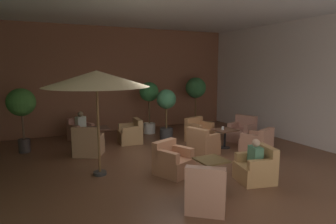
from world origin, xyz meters
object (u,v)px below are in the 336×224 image
object	(u,v)px
potted_tree_right_corner	(21,106)
iced_drink_cup	(223,128)
armchair_mid_center_east	(206,193)
potted_tree_left_corner	(196,91)
armchair_mid_center_north	(173,162)
patron_by_window	(81,121)
armchair_front_left_south	(203,144)
potted_tree_mid_right	(166,106)
patio_umbrella_tall_red	(97,79)
armchair_front_left_north	(242,132)
armchair_front_right_south	(131,134)
patron_blue_shirt	(255,153)
armchair_mid_center_south	(256,169)
armchair_front_right_east	(88,145)
armchair_front_right_north	(81,132)
armchair_front_left_west	(257,144)
armchair_front_left_east	(199,132)
cafe_table_front_left	(225,134)
cafe_table_mid_center	(211,167)
cafe_table_front_right	(99,133)
potted_tree_mid_left	(149,98)

from	to	relation	value
potted_tree_right_corner	iced_drink_cup	distance (m)	6.26
armchair_mid_center_east	potted_tree_left_corner	distance (m)	7.49
armchair_mid_center_north	patron_by_window	world-z (taller)	patron_by_window
armchair_front_left_south	potted_tree_mid_right	distance (m)	2.41
patio_umbrella_tall_red	patron_by_window	xyz separation A→B (m)	(0.20, 3.69, -1.63)
armchair_front_left_north	armchair_front_right_south	size ratio (longest dim) A/B	1.15
patron_blue_shirt	armchair_mid_center_south	bearing A→B (deg)	-12.89
armchair_front_right_east	armchair_mid_center_east	bearing A→B (deg)	-73.72
armchair_front_left_south	armchair_mid_center_north	distance (m)	1.86
armchair_front_left_south	armchair_front_right_north	bearing A→B (deg)	130.85
potted_tree_left_corner	armchair_front_left_west	bearing A→B (deg)	-95.06
patron_by_window	armchair_front_left_east	bearing A→B (deg)	-28.11
cafe_table_front_left	cafe_table_mid_center	distance (m)	3.24
armchair_front_left_north	potted_tree_right_corner	xyz separation A→B (m)	(-6.91, 1.91, 1.12)
armchair_front_left_west	armchair_mid_center_east	size ratio (longest dim) A/B	0.95
cafe_table_mid_center	patron_by_window	size ratio (longest dim) A/B	0.98
cafe_table_front_right	armchair_front_right_east	size ratio (longest dim) A/B	0.68
armchair_mid_center_north	potted_tree_mid_left	bearing A→B (deg)	74.58
potted_tree_mid_left	patron_blue_shirt	distance (m)	5.74
cafe_table_front_left	iced_drink_cup	distance (m)	0.23
potted_tree_mid_right	patron_by_window	distance (m)	3.09
armchair_front_left_north	cafe_table_front_right	world-z (taller)	armchair_front_left_north
armchair_front_left_west	potted_tree_mid_right	world-z (taller)	potted_tree_mid_right
armchair_front_left_east	cafe_table_mid_center	bearing A→B (deg)	-118.15
armchair_front_right_north	cafe_table_mid_center	bearing A→B (deg)	-71.25
armchair_mid_center_east	armchair_front_left_south	bearing A→B (deg)	58.34
armchair_mid_center_north	patron_blue_shirt	world-z (taller)	patron_blue_shirt
armchair_front_left_west	armchair_front_right_east	world-z (taller)	armchair_front_right_east
cafe_table_front_right	armchair_mid_center_north	distance (m)	3.60
armchair_front_right_north	iced_drink_cup	size ratio (longest dim) A/B	8.50
armchair_front_left_north	armchair_front_left_south	size ratio (longest dim) A/B	1.07
patio_umbrella_tall_red	potted_tree_right_corner	xyz separation A→B (m)	(-1.64, 2.94, -0.88)
armchair_front_right_north	patio_umbrella_tall_red	distance (m)	4.25
armchair_front_right_south	armchair_front_left_east	bearing A→B (deg)	-21.84
cafe_table_front_right	potted_tree_left_corner	distance (m)	4.68
armchair_front_left_south	armchair_front_left_west	world-z (taller)	armchair_front_left_south
patio_umbrella_tall_red	iced_drink_cup	xyz separation A→B (m)	(4.11, 0.61, -1.67)
armchair_front_right_north	potted_tree_right_corner	bearing A→B (deg)	-156.85
armchair_front_right_south	patron_by_window	xyz separation A→B (m)	(-1.49, 1.09, 0.39)
armchair_mid_center_north	armchair_front_right_north	bearing A→B (deg)	107.69
cafe_table_front_left	armchair_front_left_west	xyz separation A→B (m)	(0.42, -1.04, -0.15)
iced_drink_cup	armchair_front_right_east	bearing A→B (deg)	164.29
armchair_front_left_west	patron_blue_shirt	world-z (taller)	patron_blue_shirt
armchair_front_left_east	potted_tree_mid_right	distance (m)	1.49
armchair_front_right_north	cafe_table_mid_center	world-z (taller)	armchair_front_right_north
cafe_table_mid_center	iced_drink_cup	bearing A→B (deg)	48.98
armchair_front_right_south	armchair_mid_center_north	xyz separation A→B (m)	(-0.08, -3.34, 0.00)
armchair_mid_center_north	iced_drink_cup	distance (m)	2.86
armchair_front_left_north	armchair_front_left_west	distance (m)	1.56
armchair_mid_center_south	potted_tree_right_corner	world-z (taller)	potted_tree_right_corner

